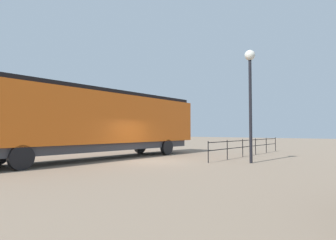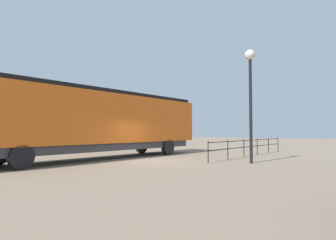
% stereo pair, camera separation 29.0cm
% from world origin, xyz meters
% --- Properties ---
extents(ground_plane, '(120.00, 120.00, 0.00)m').
position_xyz_m(ground_plane, '(0.00, 0.00, 0.00)').
color(ground_plane, '#84705B').
extents(locomotive, '(2.97, 15.85, 4.18)m').
position_xyz_m(locomotive, '(-3.31, -0.75, 2.34)').
color(locomotive, orange).
rests_on(locomotive, ground_plane).
extents(lamp_post, '(0.56, 0.56, 6.09)m').
position_xyz_m(lamp_post, '(4.81, 2.60, 4.47)').
color(lamp_post, black).
rests_on(lamp_post, ground_plane).
extents(platform_fence, '(0.05, 11.24, 1.17)m').
position_xyz_m(platform_fence, '(2.96, 6.87, 0.77)').
color(platform_fence, black).
rests_on(platform_fence, ground_plane).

